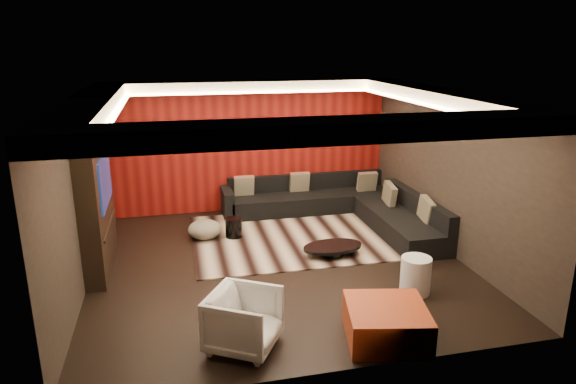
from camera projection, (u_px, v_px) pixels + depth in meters
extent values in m
cube|color=black|center=(279.00, 264.00, 8.57)|extent=(6.00, 6.00, 0.02)
cube|color=silver|center=(278.00, 93.00, 7.77)|extent=(6.00, 6.00, 0.02)
cube|color=black|center=(249.00, 146.00, 10.98)|extent=(6.00, 0.02, 2.80)
cube|color=black|center=(78.00, 195.00, 7.52)|extent=(0.02, 6.00, 2.80)
cube|color=black|center=(449.00, 172.00, 8.83)|extent=(0.02, 6.00, 2.80)
cube|color=#6B0C0A|center=(249.00, 147.00, 10.95)|extent=(5.98, 0.05, 2.78)
cube|color=silver|center=(250.00, 86.00, 10.33)|extent=(6.00, 0.60, 0.22)
cube|color=silver|center=(333.00, 130.00, 5.29)|extent=(6.00, 0.60, 0.22)
cube|color=silver|center=(90.00, 106.00, 7.22)|extent=(0.60, 4.80, 0.22)
cube|color=silver|center=(439.00, 97.00, 8.40)|extent=(0.60, 4.80, 0.22)
cube|color=#FFD899|center=(253.00, 92.00, 10.03)|extent=(4.80, 0.08, 0.04)
cube|color=#FFD899|center=(323.00, 133.00, 5.63)|extent=(4.80, 0.08, 0.04)
cube|color=#FFD899|center=(116.00, 112.00, 7.32)|extent=(0.08, 4.80, 0.04)
cube|color=#FFD899|center=(419.00, 103.00, 8.35)|extent=(0.08, 4.80, 0.04)
cube|color=black|center=(96.00, 202.00, 8.20)|extent=(0.30, 2.00, 2.20)
cube|color=black|center=(105.00, 180.00, 8.13)|extent=(0.04, 1.30, 0.80)
cube|color=black|center=(109.00, 224.00, 8.34)|extent=(0.04, 1.60, 0.04)
cube|color=tan|center=(299.00, 236.00, 9.75)|extent=(4.03, 3.04, 0.02)
cylinder|color=black|center=(333.00, 250.00, 8.83)|extent=(1.15, 1.15, 0.18)
cylinder|color=black|center=(234.00, 227.00, 9.62)|extent=(0.38, 0.38, 0.37)
ellipsoid|color=beige|center=(205.00, 229.00, 9.56)|extent=(0.74, 0.74, 0.34)
cylinder|color=silver|center=(416.00, 275.00, 7.51)|extent=(0.58, 0.58, 0.55)
cube|color=#982F13|center=(386.00, 323.00, 6.36)|extent=(1.16, 1.16, 0.43)
imported|color=silver|center=(244.00, 320.00, 6.13)|extent=(1.08, 1.08, 0.73)
cube|color=black|center=(310.00, 202.00, 11.17)|extent=(3.50, 0.90, 0.40)
cube|color=black|center=(306.00, 181.00, 11.39)|extent=(3.50, 0.20, 0.35)
cube|color=black|center=(400.00, 224.00, 9.82)|extent=(0.90, 2.60, 0.40)
cube|color=black|center=(418.00, 204.00, 9.79)|extent=(0.20, 2.60, 0.35)
cube|color=black|center=(227.00, 203.00, 10.75)|extent=(0.20, 0.90, 0.60)
cube|color=beige|center=(300.00, 182.00, 11.16)|extent=(0.42, 0.20, 0.44)
cube|color=beige|center=(367.00, 182.00, 11.18)|extent=(0.42, 0.20, 0.44)
cube|color=beige|center=(390.00, 194.00, 10.26)|extent=(0.12, 0.50, 0.50)
cube|color=beige|center=(244.00, 186.00, 10.87)|extent=(0.42, 0.20, 0.44)
cube|color=beige|center=(426.00, 210.00, 9.32)|extent=(0.12, 0.50, 0.50)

